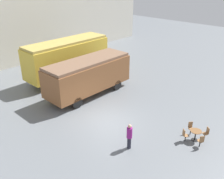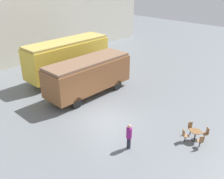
% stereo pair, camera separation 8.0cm
% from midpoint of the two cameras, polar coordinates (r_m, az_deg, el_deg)
% --- Properties ---
extents(ground_plane, '(80.00, 80.00, 0.00)m').
position_cam_midpoint_polar(ground_plane, '(18.29, -0.99, -6.98)').
color(ground_plane, slate).
extents(backdrop_wall, '(44.00, 0.15, 9.00)m').
position_cam_midpoint_polar(backdrop_wall, '(29.16, -24.11, 12.73)').
color(backdrop_wall, beige).
rests_on(backdrop_wall, ground_plane).
extents(passenger_coach_vintage, '(8.67, 2.59, 3.84)m').
position_cam_midpoint_polar(passenger_coach_vintage, '(25.17, -9.99, 7.46)').
color(passenger_coach_vintage, gold).
rests_on(passenger_coach_vintage, ground_plane).
extents(passenger_coach_wooden, '(7.81, 2.66, 3.16)m').
position_cam_midpoint_polar(passenger_coach_wooden, '(21.44, -5.30, 3.51)').
color(passenger_coach_wooden, brown).
rests_on(passenger_coach_wooden, ground_plane).
extents(cafe_table_near, '(0.71, 0.71, 0.71)m').
position_cam_midpoint_polar(cafe_table_near, '(16.85, 18.67, -9.52)').
color(cafe_table_near, black).
rests_on(cafe_table_near, ground_plane).
extents(cafe_chair_0, '(0.40, 0.40, 0.87)m').
position_cam_midpoint_polar(cafe_chair_0, '(17.38, 17.63, -8.24)').
color(cafe_chair_0, black).
rests_on(cafe_chair_0, ground_plane).
extents(cafe_chair_1, '(0.40, 0.40, 0.87)m').
position_cam_midpoint_polar(cafe_chair_1, '(16.56, 16.37, -9.89)').
color(cafe_chair_1, black).
rests_on(cafe_chair_1, ground_plane).
extents(cafe_chair_2, '(0.40, 0.40, 0.87)m').
position_cam_midpoint_polar(cafe_chair_2, '(16.34, 19.77, -10.95)').
color(cafe_chair_2, black).
rests_on(cafe_chair_2, ground_plane).
extents(cafe_chair_3, '(0.40, 0.40, 0.87)m').
position_cam_midpoint_polar(cafe_chair_3, '(17.18, 20.86, -9.22)').
color(cafe_chair_3, black).
rests_on(cafe_chair_3, ground_plane).
extents(visitor_person, '(0.34, 0.34, 1.68)m').
position_cam_midpoint_polar(visitor_person, '(15.17, 4.06, -10.46)').
color(visitor_person, '#262633').
rests_on(visitor_person, ground_plane).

